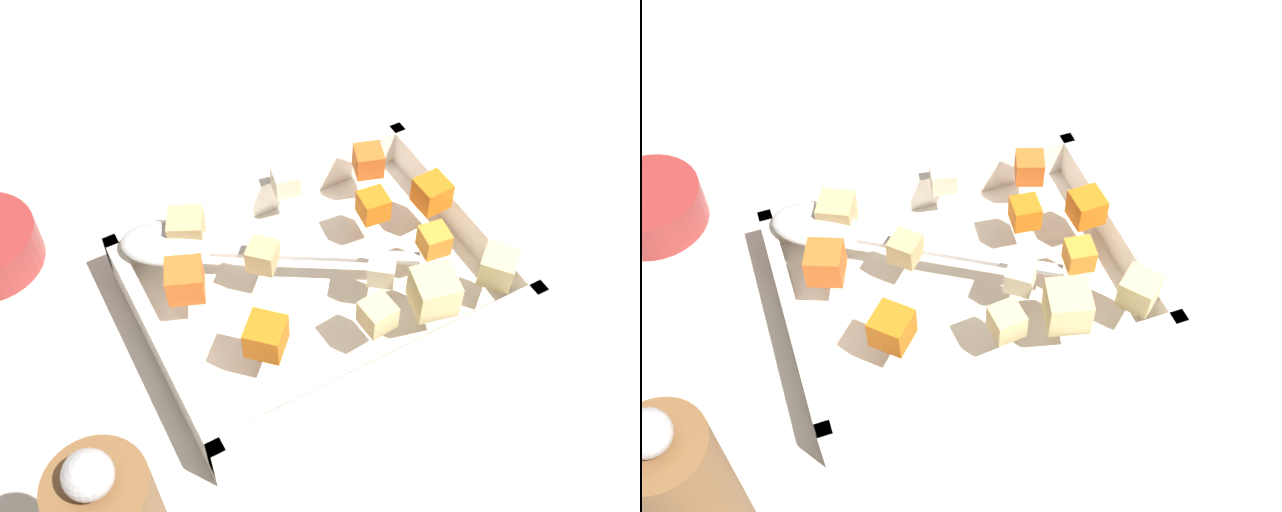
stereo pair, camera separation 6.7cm
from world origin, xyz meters
TOP-DOWN VIEW (x-y plane):
  - ground_plane at (0.00, 0.00)m, footprint 4.00×4.00m
  - baking_dish at (0.02, 0.01)m, footprint 0.30×0.23m
  - carrot_chunk_heap_top at (0.08, 0.03)m, footprint 0.03×0.03m
  - carrot_chunk_near_left at (0.14, 0.02)m, footprint 0.03×0.03m
  - carrot_chunk_center at (0.11, 0.08)m, footprint 0.03×0.03m
  - carrot_chunk_rim_edge at (0.11, -0.03)m, footprint 0.03×0.03m
  - carrot_chunk_heap_side at (-0.09, 0.03)m, footprint 0.04×0.04m
  - carrot_chunk_mid_right at (-0.06, -0.04)m, footprint 0.04×0.04m
  - potato_chunk_far_left at (0.14, -0.08)m, footprint 0.04×0.04m
  - potato_chunk_corner_nw at (-0.07, 0.08)m, footprint 0.04×0.04m
  - potato_chunk_under_handle at (0.03, -0.07)m, footprint 0.03×0.03m
  - potato_chunk_mid_left at (0.05, -0.03)m, footprint 0.03×0.03m
  - potato_chunk_near_spoon at (-0.03, 0.03)m, footprint 0.03×0.03m
  - potato_chunk_corner_se at (0.03, 0.09)m, footprint 0.03×0.03m
  - potato_chunk_near_right at (0.08, -0.07)m, footprint 0.04×0.04m
  - serving_spoon at (-0.08, 0.07)m, footprint 0.23×0.16m

SIDE VIEW (x-z plane):
  - ground_plane at x=0.00m, z-range 0.00..0.00m
  - baking_dish at x=0.02m, z-range -0.01..0.04m
  - serving_spoon at x=-0.08m, z-range 0.05..0.07m
  - potato_chunk_corner_se at x=0.03m, z-range 0.05..0.07m
  - potato_chunk_mid_left at x=0.05m, z-range 0.05..0.07m
  - carrot_chunk_rim_edge at x=0.11m, z-range 0.05..0.08m
  - potato_chunk_near_spoon at x=-0.03m, z-range 0.05..0.08m
  - carrot_chunk_heap_top at x=0.08m, z-range 0.05..0.08m
  - potato_chunk_under_handle at x=0.03m, z-range 0.05..0.08m
  - carrot_chunk_center at x=0.11m, z-range 0.05..0.08m
  - carrot_chunk_near_left at x=0.14m, z-range 0.05..0.08m
  - potato_chunk_far_left at x=0.14m, z-range 0.05..0.08m
  - carrot_chunk_mid_right at x=-0.06m, z-range 0.05..0.08m
  - potato_chunk_corner_nw at x=-0.07m, z-range 0.05..0.08m
  - carrot_chunk_heap_side at x=-0.09m, z-range 0.05..0.08m
  - potato_chunk_near_right at x=0.08m, z-range 0.05..0.09m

